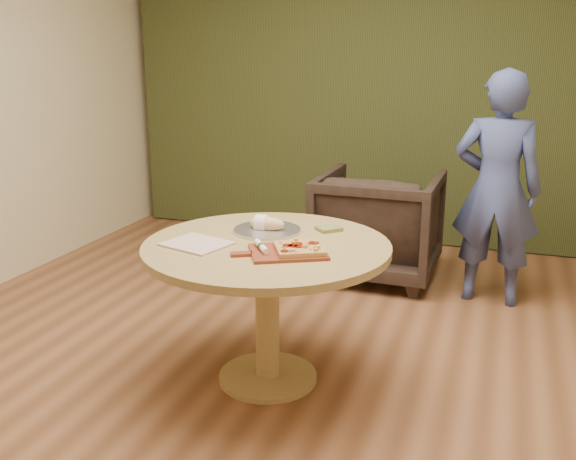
% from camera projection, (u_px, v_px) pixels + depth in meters
% --- Properties ---
extents(room_shell, '(5.04, 6.04, 2.84)m').
position_uv_depth(room_shell, '(283.00, 114.00, 2.84)').
color(room_shell, '#905A39').
rests_on(room_shell, ground).
extents(curtain, '(4.80, 0.14, 2.78)m').
position_uv_depth(curtain, '(396.00, 82.00, 5.47)').
color(curtain, '#2C3417').
rests_on(curtain, ground).
extents(pedestal_table, '(1.23, 1.23, 0.75)m').
position_uv_depth(pedestal_table, '(267.00, 270.00, 3.22)').
color(pedestal_table, tan).
rests_on(pedestal_table, ground).
extents(pizza_paddle, '(0.47, 0.41, 0.01)m').
position_uv_depth(pizza_paddle, '(286.00, 252.00, 3.02)').
color(pizza_paddle, maroon).
rests_on(pizza_paddle, pedestal_table).
extents(flatbread_pizza, '(0.30, 0.30, 0.04)m').
position_uv_depth(flatbread_pizza, '(299.00, 248.00, 3.01)').
color(flatbread_pizza, tan).
rests_on(flatbread_pizza, pizza_paddle).
extents(cutlery_roll, '(0.14, 0.17, 0.03)m').
position_uv_depth(cutlery_roll, '(261.00, 247.00, 3.03)').
color(cutlery_roll, white).
rests_on(cutlery_roll, pizza_paddle).
extents(newspaper, '(0.36, 0.33, 0.01)m').
position_uv_depth(newspaper, '(197.00, 244.00, 3.15)').
color(newspaper, white).
rests_on(newspaper, pedestal_table).
extents(serving_tray, '(0.36, 0.36, 0.02)m').
position_uv_depth(serving_tray, '(267.00, 230.00, 3.38)').
color(serving_tray, silver).
rests_on(serving_tray, pedestal_table).
extents(bread_roll, '(0.19, 0.09, 0.09)m').
position_uv_depth(bread_roll, '(265.00, 223.00, 3.37)').
color(bread_roll, '#E4BF8B').
rests_on(bread_roll, serving_tray).
extents(green_packet, '(0.16, 0.16, 0.02)m').
position_uv_depth(green_packet, '(329.00, 229.00, 3.39)').
color(green_packet, '#565F2A').
rests_on(green_packet, pedestal_table).
extents(armchair, '(0.88, 0.83, 0.89)m').
position_uv_depth(armchair, '(379.00, 219.00, 4.79)').
color(armchair, black).
rests_on(armchair, ground).
extents(person_standing, '(0.59, 0.40, 1.56)m').
position_uv_depth(person_standing, '(497.00, 189.00, 4.23)').
color(person_standing, '#3C4A85').
rests_on(person_standing, ground).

